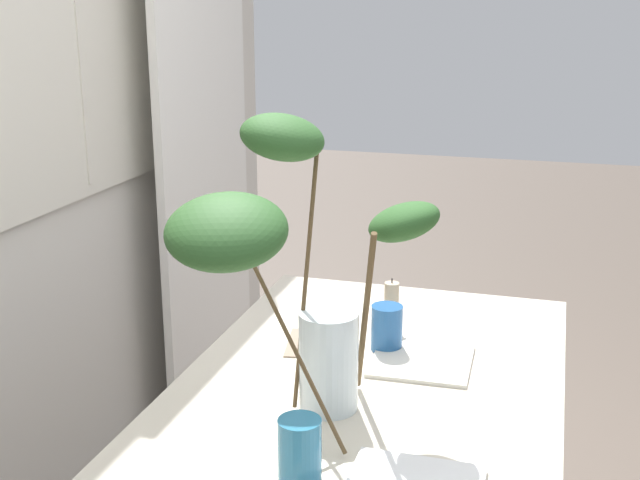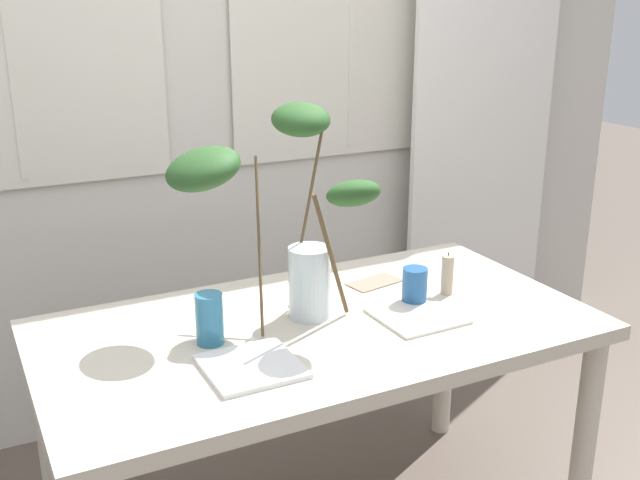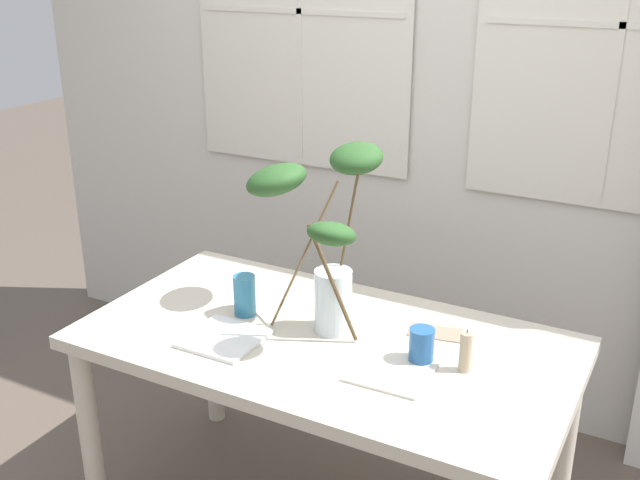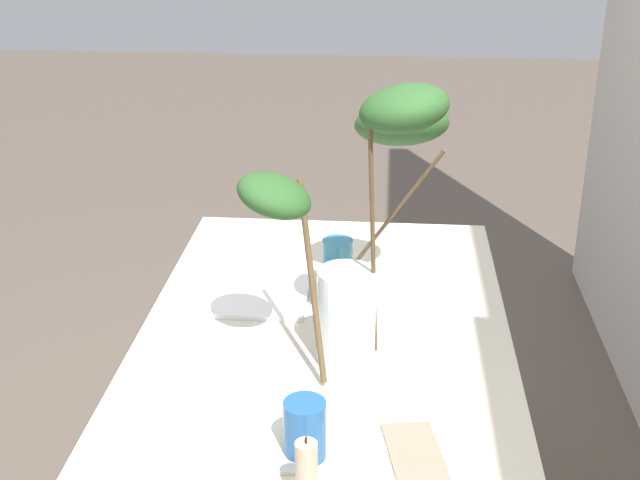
# 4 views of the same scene
# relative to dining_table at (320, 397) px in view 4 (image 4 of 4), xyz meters

# --- Properties ---
(dining_table) EXTENTS (1.57, 0.84, 0.76)m
(dining_table) POSITION_rel_dining_table_xyz_m (0.00, 0.00, 0.00)
(dining_table) COLOR beige
(dining_table) RESTS_ON ground
(vase_with_branches) EXTENTS (0.57, 0.48, 0.62)m
(vase_with_branches) POSITION_rel_dining_table_xyz_m (-0.08, 0.09, 0.44)
(vase_with_branches) COLOR silver
(vase_with_branches) RESTS_ON dining_table
(drinking_glass_blue_left) EXTENTS (0.07, 0.07, 0.14)m
(drinking_glass_blue_left) POSITION_rel_dining_table_xyz_m (-0.32, 0.02, 0.17)
(drinking_glass_blue_left) COLOR teal
(drinking_glass_blue_left) RESTS_ON dining_table
(drinking_glass_blue_right) EXTENTS (0.08, 0.08, 0.11)m
(drinking_glass_blue_right) POSITION_rel_dining_table_xyz_m (0.33, 0.00, 0.15)
(drinking_glass_blue_right) COLOR #235693
(drinking_glass_blue_right) RESTS_ON dining_table
(plate_square_left) EXTENTS (0.23, 0.23, 0.01)m
(plate_square_left) POSITION_rel_dining_table_xyz_m (-0.27, -0.17, 0.10)
(plate_square_left) COLOR white
(plate_square_left) RESTS_ON dining_table
(plate_square_right) EXTENTS (0.23, 0.23, 0.01)m
(plate_square_right) POSITION_rel_dining_table_xyz_m (0.27, -0.10, 0.10)
(plate_square_right) COLOR silver
(plate_square_right) RESTS_ON dining_table
(napkin_folded) EXTENTS (0.19, 0.12, 0.00)m
(napkin_folded) POSITION_rel_dining_table_xyz_m (0.30, 0.19, 0.10)
(napkin_folded) COLOR gray
(napkin_folded) RESTS_ON dining_table
(pillar_candle) EXTENTS (0.04, 0.04, 0.14)m
(pillar_candle) POSITION_rel_dining_table_xyz_m (0.46, 0.02, 0.16)
(pillar_candle) COLOR tan
(pillar_candle) RESTS_ON dining_table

